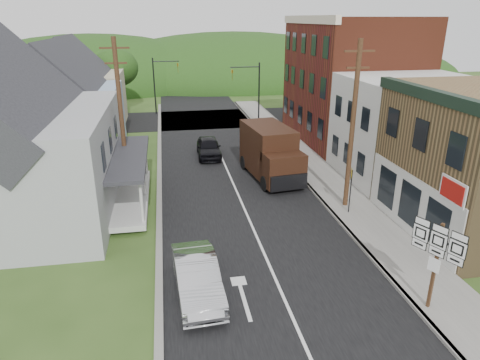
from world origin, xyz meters
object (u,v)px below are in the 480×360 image
dark_sedan (209,147)px  route_sign_cluster (436,255)px  warning_sign (351,184)px  silver_sedan (197,277)px  delivery_van (271,153)px

dark_sedan → route_sign_cluster: (5.83, -19.64, 1.58)m
route_sign_cluster → warning_sign: route_sign_cluster is taller
dark_sedan → route_sign_cluster: bearing=-71.8°
silver_sedan → delivery_van: (5.76, 11.95, 0.97)m
silver_sedan → delivery_van: delivery_van is taller
delivery_van → warning_sign: 6.86m
delivery_van → route_sign_cluster: (2.33, -14.36, 0.60)m
route_sign_cluster → dark_sedan: bearing=81.7°
route_sign_cluster → warning_sign: 8.12m
silver_sedan → dark_sedan: bearing=79.0°
route_sign_cluster → warning_sign: (0.45, 8.09, -0.53)m
silver_sedan → route_sign_cluster: (8.09, -2.40, 1.57)m
silver_sedan → warning_sign: bearing=30.2°
route_sign_cluster → warning_sign: bearing=62.0°
silver_sedan → dark_sedan: silver_sedan is taller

